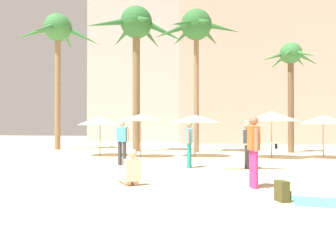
% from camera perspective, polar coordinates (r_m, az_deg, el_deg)
% --- Properties ---
extents(ground, '(120.00, 120.00, 0.00)m').
position_cam_1_polar(ground, '(5.39, 0.19, -16.18)').
color(ground, beige).
extents(hotel_pink, '(16.37, 8.09, 16.64)m').
position_cam_1_polar(hotel_pink, '(37.72, 15.40, 10.02)').
color(hotel_pink, '#DB9989').
rests_on(hotel_pink, ground).
extents(hotel_tower_gray, '(17.08, 10.25, 23.99)m').
position_cam_1_polar(hotel_tower_gray, '(45.10, -0.46, 13.04)').
color(hotel_tower_gray, '#A8A8A3').
rests_on(hotel_tower_gray, ground).
extents(palm_tree_far_left, '(3.71, 3.37, 6.79)m').
position_cam_1_polar(palm_tree_far_left, '(22.46, 19.97, 9.78)').
color(palm_tree_far_left, brown).
rests_on(palm_tree_far_left, ground).
extents(palm_tree_left, '(5.94, 6.42, 9.40)m').
position_cam_1_polar(palm_tree_left, '(22.84, -5.29, 15.35)').
color(palm_tree_left, brown).
rests_on(palm_tree_left, ground).
extents(palm_tree_center, '(6.18, 6.23, 9.61)m').
position_cam_1_polar(palm_tree_center, '(26.00, -18.07, 14.08)').
color(palm_tree_center, '#896B4C').
rests_on(palm_tree_center, ground).
extents(palm_tree_right, '(5.53, 5.20, 8.89)m').
position_cam_1_polar(palm_tree_right, '(21.87, 4.73, 15.66)').
color(palm_tree_right, '#896B4C').
rests_on(palm_tree_right, ground).
extents(cafe_umbrella_1, '(2.54, 2.54, 2.14)m').
position_cam_1_polar(cafe_umbrella_1, '(18.67, 24.64, 0.97)').
color(cafe_umbrella_1, gray).
rests_on(cafe_umbrella_1, ground).
extents(cafe_umbrella_2, '(2.76, 2.76, 2.35)m').
position_cam_1_polar(cafe_umbrella_2, '(17.84, 17.03, 1.57)').
color(cafe_umbrella_2, gray).
rests_on(cafe_umbrella_2, ground).
extents(cafe_umbrella_3, '(2.71, 2.71, 2.20)m').
position_cam_1_polar(cafe_umbrella_3, '(18.02, 4.57, 1.21)').
color(cafe_umbrella_3, gray).
rests_on(cafe_umbrella_3, ground).
extents(cafe_umbrella_4, '(2.45, 2.45, 2.17)m').
position_cam_1_polar(cafe_umbrella_4, '(18.87, -11.36, 0.92)').
color(cafe_umbrella_4, gray).
rests_on(cafe_umbrella_4, ground).
extents(cafe_umbrella_5, '(2.36, 2.36, 2.23)m').
position_cam_1_polar(cafe_umbrella_5, '(17.75, -4.59, 1.43)').
color(cafe_umbrella_5, gray).
rests_on(cafe_umbrella_5, ground).
extents(backpack, '(0.32, 0.35, 0.42)m').
position_cam_1_polar(backpack, '(7.28, 18.69, -10.40)').
color(backpack, '#46441F').
rests_on(backpack, ground).
extents(person_far_right, '(0.80, 0.93, 0.95)m').
position_cam_1_polar(person_far_right, '(8.93, -6.31, -7.68)').
color(person_far_right, '#D1A889').
rests_on(person_far_right, ground).
extents(person_mid_left, '(2.66, 1.17, 1.69)m').
position_cam_1_polar(person_mid_left, '(12.64, 13.23, -2.93)').
color(person_mid_left, '#3D3D42').
rests_on(person_mid_left, ground).
extents(person_mid_right, '(0.30, 0.61, 1.79)m').
position_cam_1_polar(person_mid_right, '(8.65, 14.20, -3.62)').
color(person_mid_right, '#B7337F').
rests_on(person_mid_right, ground).
extents(person_near_right, '(0.24, 0.60, 1.74)m').
position_cam_1_polar(person_near_right, '(12.71, 3.59, -2.75)').
color(person_near_right, teal).
rests_on(person_near_right, ground).
extents(person_far_left, '(0.61, 0.27, 1.78)m').
position_cam_1_polar(person_far_left, '(13.74, -7.72, -2.47)').
color(person_far_left, '#3D3D42').
rests_on(person_far_left, ground).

